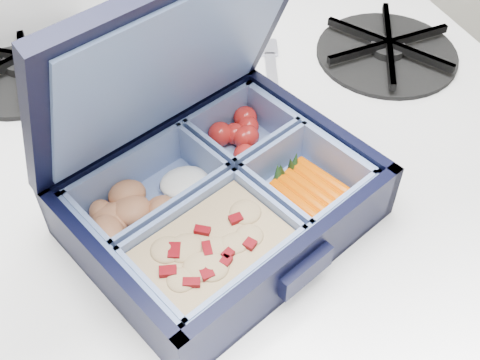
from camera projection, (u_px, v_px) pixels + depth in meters
name	position (u px, v px, depth m)	size (l,w,h in m)	color
stove	(256.00, 337.00, 0.93)	(0.59, 0.59, 0.88)	white
bento_box	(222.00, 202.00, 0.50)	(0.24, 0.18, 0.06)	black
burner_grate	(388.00, 47.00, 0.68)	(0.16, 0.16, 0.02)	black
burner_grate_rear	(24.00, 63.00, 0.66)	(0.17, 0.17, 0.02)	black
fork	(274.00, 93.00, 0.64)	(0.02, 0.17, 0.01)	#ADAFC4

